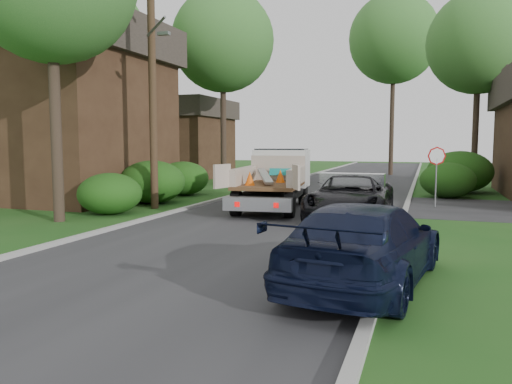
{
  "coord_description": "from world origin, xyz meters",
  "views": [
    {
      "loc": [
        4.83,
        -12.54,
        2.62
      ],
      "look_at": [
        0.14,
        1.14,
        1.2
      ],
      "focal_mm": 35.0,
      "sensor_mm": 36.0,
      "label": 1
    }
  ],
  "objects_px": {
    "stop_sign": "(436,164)",
    "tree_center_far": "(394,39)",
    "navy_suv": "(365,244)",
    "house_left_far": "(177,138)",
    "black_pickup": "(351,197)",
    "utility_pole": "(153,78)",
    "house_left_near": "(54,108)",
    "tree_right_far": "(479,43)",
    "flatbed_truck": "(277,175)",
    "tree_left_far": "(223,41)",
    "tree_left_back": "(95,35)"
  },
  "relations": [
    {
      "from": "stop_sign",
      "to": "tree_center_far",
      "type": "xyz_separation_m",
      "value": [
        -3.2,
        21.0,
        9.2
      ]
    },
    {
      "from": "stop_sign",
      "to": "navy_suv",
      "type": "relative_size",
      "value": 0.47
    },
    {
      "from": "house_left_far",
      "to": "black_pickup",
      "type": "xyz_separation_m",
      "value": [
        15.9,
        -17.5,
        -2.28
      ]
    },
    {
      "from": "house_left_far",
      "to": "tree_center_far",
      "type": "distance_m",
      "value": 19.16
    },
    {
      "from": "utility_pole",
      "to": "house_left_near",
      "type": "relative_size",
      "value": 1.03
    },
    {
      "from": "tree_right_far",
      "to": "flatbed_truck",
      "type": "distance_m",
      "value": 16.98
    },
    {
      "from": "tree_center_far",
      "to": "flatbed_truck",
      "type": "height_order",
      "value": "tree_center_far"
    },
    {
      "from": "black_pickup",
      "to": "tree_left_far",
      "type": "bearing_deg",
      "value": 128.24
    },
    {
      "from": "stop_sign",
      "to": "house_left_near",
      "type": "xyz_separation_m",
      "value": [
        -17.2,
        -2.0,
        2.5
      ]
    },
    {
      "from": "tree_right_far",
      "to": "tree_center_far",
      "type": "xyz_separation_m",
      "value": [
        -5.5,
        10.0,
        2.5
      ]
    },
    {
      "from": "utility_pole",
      "to": "tree_center_far",
      "type": "relative_size",
      "value": 0.68
    },
    {
      "from": "tree_left_far",
      "to": "house_left_near",
      "type": "bearing_deg",
      "value": -114.23
    },
    {
      "from": "stop_sign",
      "to": "tree_left_back",
      "type": "distance_m",
      "value": 20.89
    },
    {
      "from": "tree_left_far",
      "to": "tree_center_far",
      "type": "distance_m",
      "value": 16.22
    },
    {
      "from": "tree_right_far",
      "to": "utility_pole",
      "type": "bearing_deg",
      "value": -130.84
    },
    {
      "from": "house_left_near",
      "to": "tree_right_far",
      "type": "xyz_separation_m",
      "value": [
        19.5,
        13.0,
        4.2
      ]
    },
    {
      "from": "house_left_far",
      "to": "navy_suv",
      "type": "height_order",
      "value": "house_left_far"
    },
    {
      "from": "tree_right_far",
      "to": "house_left_near",
      "type": "bearing_deg",
      "value": -146.31
    },
    {
      "from": "house_left_near",
      "to": "black_pickup",
      "type": "distance_m",
      "value": 15.03
    },
    {
      "from": "navy_suv",
      "to": "flatbed_truck",
      "type": "bearing_deg",
      "value": -57.36
    },
    {
      "from": "stop_sign",
      "to": "house_left_far",
      "type": "xyz_separation_m",
      "value": [
        -18.7,
        13.0,
        1.27
      ]
    },
    {
      "from": "house_left_far",
      "to": "flatbed_truck",
      "type": "bearing_deg",
      "value": -49.87
    },
    {
      "from": "utility_pole",
      "to": "tree_right_far",
      "type": "distance_m",
      "value": 20.12
    },
    {
      "from": "utility_pole",
      "to": "navy_suv",
      "type": "xyz_separation_m",
      "value": [
        9.28,
        -8.31,
        -4.4
      ]
    },
    {
      "from": "tree_right_far",
      "to": "house_left_far",
      "type": "bearing_deg",
      "value": 174.56
    },
    {
      "from": "house_left_near",
      "to": "black_pickup",
      "type": "bearing_deg",
      "value": -9.85
    },
    {
      "from": "house_left_near",
      "to": "house_left_far",
      "type": "height_order",
      "value": "house_left_near"
    },
    {
      "from": "house_left_near",
      "to": "house_left_far",
      "type": "distance_m",
      "value": 15.12
    },
    {
      "from": "stop_sign",
      "to": "utility_pole",
      "type": "xyz_separation_m",
      "value": [
        -10.68,
        -4.02,
        3.4
      ]
    },
    {
      "from": "house_left_far",
      "to": "tree_center_far",
      "type": "bearing_deg",
      "value": 27.3
    },
    {
      "from": "house_left_near",
      "to": "tree_left_far",
      "type": "xyz_separation_m",
      "value": [
        4.5,
        10.0,
        4.7
      ]
    },
    {
      "from": "tree_right_far",
      "to": "stop_sign",
      "type": "bearing_deg",
      "value": -101.81
    },
    {
      "from": "tree_right_far",
      "to": "black_pickup",
      "type": "bearing_deg",
      "value": -108.21
    },
    {
      "from": "stop_sign",
      "to": "tree_left_far",
      "type": "xyz_separation_m",
      "value": [
        -12.7,
        8.0,
        7.2
      ]
    },
    {
      "from": "house_left_near",
      "to": "tree_center_far",
      "type": "xyz_separation_m",
      "value": [
        14.0,
        23.0,
        6.7
      ]
    },
    {
      "from": "house_left_near",
      "to": "tree_left_back",
      "type": "xyz_separation_m",
      "value": [
        -2.0,
        6.0,
        4.7
      ]
    },
    {
      "from": "tree_center_far",
      "to": "flatbed_truck",
      "type": "relative_size",
      "value": 2.23
    },
    {
      "from": "utility_pole",
      "to": "flatbed_truck",
      "type": "height_order",
      "value": "utility_pole"
    },
    {
      "from": "tree_left_far",
      "to": "tree_center_far",
      "type": "xyz_separation_m",
      "value": [
        9.5,
        13.0,
        2.0
      ]
    },
    {
      "from": "stop_sign",
      "to": "tree_right_far",
      "type": "height_order",
      "value": "tree_right_far"
    },
    {
      "from": "house_left_far",
      "to": "flatbed_truck",
      "type": "distance_m",
      "value": 19.47
    },
    {
      "from": "tree_left_far",
      "to": "utility_pole",
      "type": "bearing_deg",
      "value": -80.46
    },
    {
      "from": "tree_left_far",
      "to": "tree_left_back",
      "type": "bearing_deg",
      "value": -148.39
    },
    {
      "from": "tree_center_far",
      "to": "navy_suv",
      "type": "height_order",
      "value": "tree_center_far"
    },
    {
      "from": "black_pickup",
      "to": "tree_center_far",
      "type": "bearing_deg",
      "value": 90.76
    },
    {
      "from": "house_left_near",
      "to": "tree_left_far",
      "type": "bearing_deg",
      "value": 65.77
    },
    {
      "from": "utility_pole",
      "to": "house_left_far",
      "type": "relative_size",
      "value": 1.32
    },
    {
      "from": "stop_sign",
      "to": "house_left_far",
      "type": "relative_size",
      "value": 0.33
    },
    {
      "from": "stop_sign",
      "to": "utility_pole",
      "type": "distance_m",
      "value": 11.91
    },
    {
      "from": "tree_left_far",
      "to": "navy_suv",
      "type": "distance_m",
      "value": 24.66
    }
  ]
}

